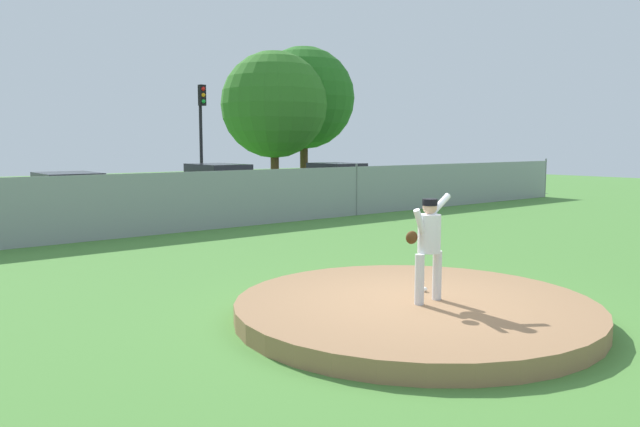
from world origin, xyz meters
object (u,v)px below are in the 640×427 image
at_px(traffic_light_far, 202,122).
at_px(parked_car_slate, 69,198).
at_px(baseball, 425,289).
at_px(parked_car_silver, 218,188).
at_px(pitcher_youth, 428,239).
at_px(parked_car_champagne, 337,183).

bearing_deg(traffic_light_far, parked_car_slate, -149.08).
distance_m(baseball, traffic_light_far, 19.78).
relative_size(baseball, parked_car_silver, 0.02).
distance_m(pitcher_youth, parked_car_champagne, 18.23).
xyz_separation_m(pitcher_youth, parked_car_silver, (5.22, 15.04, -0.33)).
bearing_deg(parked_car_silver, baseball, -108.15).
distance_m(parked_car_slate, traffic_light_far, 8.68).
bearing_deg(traffic_light_far, parked_car_silver, -110.43).
relative_size(parked_car_champagne, traffic_light_far, 0.84).
bearing_deg(parked_car_slate, pitcher_youth, -88.41).
xyz_separation_m(pitcher_youth, parked_car_champagne, (10.84, 14.66, -0.36)).
height_order(parked_car_champagne, parked_car_slate, parked_car_champagne).
xyz_separation_m(baseball, parked_car_slate, (-0.84, 14.26, 0.45)).
height_order(pitcher_youth, baseball, pitcher_youth).
bearing_deg(parked_car_champagne, traffic_light_far, 134.32).
height_order(parked_car_silver, traffic_light_far, traffic_light_far).
bearing_deg(baseball, pitcher_youth, -135.49).
relative_size(pitcher_youth, parked_car_slate, 0.35).
distance_m(pitcher_youth, traffic_light_far, 20.20).
distance_m(pitcher_youth, baseball, 1.05).
bearing_deg(traffic_light_far, baseball, -108.64).
bearing_deg(baseball, parked_car_silver, 71.85).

